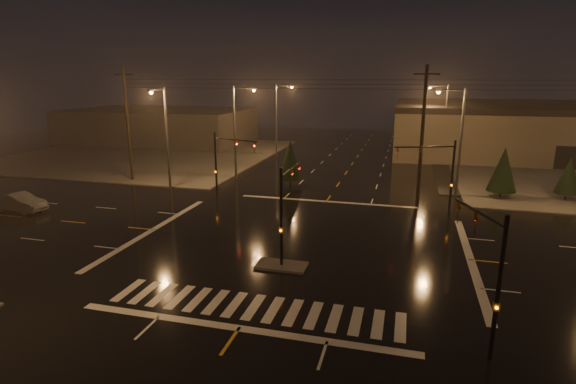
# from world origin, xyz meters

# --- Properties ---
(ground) EXTENTS (140.00, 140.00, 0.00)m
(ground) POSITION_xyz_m (0.00, 0.00, 0.00)
(ground) COLOR black
(ground) RESTS_ON ground
(sidewalk_nw) EXTENTS (36.00, 36.00, 0.12)m
(sidewalk_nw) POSITION_xyz_m (-30.00, 30.00, 0.06)
(sidewalk_nw) COLOR #494641
(sidewalk_nw) RESTS_ON ground
(median_island) EXTENTS (3.00, 1.60, 0.15)m
(median_island) POSITION_xyz_m (0.00, -4.00, 0.07)
(median_island) COLOR #494641
(median_island) RESTS_ON ground
(crosswalk) EXTENTS (15.00, 2.60, 0.01)m
(crosswalk) POSITION_xyz_m (0.00, -9.00, 0.01)
(crosswalk) COLOR beige
(crosswalk) RESTS_ON ground
(stop_bar_near) EXTENTS (16.00, 0.50, 0.01)m
(stop_bar_near) POSITION_xyz_m (0.00, -11.00, 0.01)
(stop_bar_near) COLOR beige
(stop_bar_near) RESTS_ON ground
(stop_bar_far) EXTENTS (16.00, 0.50, 0.01)m
(stop_bar_far) POSITION_xyz_m (0.00, 11.00, 0.01)
(stop_bar_far) COLOR beige
(stop_bar_far) RESTS_ON ground
(commercial_block) EXTENTS (30.00, 18.00, 5.60)m
(commercial_block) POSITION_xyz_m (-35.00, 42.00, 2.80)
(commercial_block) COLOR #443E3C
(commercial_block) RESTS_ON ground
(signal_mast_median) EXTENTS (0.25, 4.59, 6.00)m
(signal_mast_median) POSITION_xyz_m (0.00, -3.07, 3.75)
(signal_mast_median) COLOR black
(signal_mast_median) RESTS_ON ground
(signal_mast_ne) EXTENTS (4.84, 1.86, 6.00)m
(signal_mast_ne) POSITION_xyz_m (9.50, 10.14, 3.79)
(signal_mast_ne) COLOR black
(signal_mast_ne) RESTS_ON ground
(signal_mast_nw) EXTENTS (4.84, 1.86, 6.00)m
(signal_mast_nw) POSITION_xyz_m (-9.50, 10.14, 3.79)
(signal_mast_nw) COLOR black
(signal_mast_nw) RESTS_ON ground
(signal_mast_se) EXTENTS (1.55, 3.87, 6.00)m
(signal_mast_se) POSITION_xyz_m (10.23, -9.75, 3.71)
(signal_mast_se) COLOR black
(signal_mast_se) RESTS_ON ground
(streetlight_1) EXTENTS (2.77, 0.32, 10.00)m
(streetlight_1) POSITION_xyz_m (-11.18, 18.00, 5.80)
(streetlight_1) COLOR #38383A
(streetlight_1) RESTS_ON ground
(streetlight_2) EXTENTS (2.77, 0.32, 10.00)m
(streetlight_2) POSITION_xyz_m (-11.18, 34.00, 5.80)
(streetlight_2) COLOR #38383A
(streetlight_2) RESTS_ON ground
(streetlight_3) EXTENTS (2.77, 0.32, 10.00)m
(streetlight_3) POSITION_xyz_m (11.18, 16.00, 5.80)
(streetlight_3) COLOR #38383A
(streetlight_3) RESTS_ON ground
(streetlight_4) EXTENTS (2.77, 0.32, 10.00)m
(streetlight_4) POSITION_xyz_m (11.18, 36.00, 5.80)
(streetlight_4) COLOR #38383A
(streetlight_4) RESTS_ON ground
(streetlight_5) EXTENTS (0.32, 2.77, 10.00)m
(streetlight_5) POSITION_xyz_m (-16.00, 11.18, 5.80)
(streetlight_5) COLOR #38383A
(streetlight_5) RESTS_ON ground
(utility_pole_0) EXTENTS (2.20, 0.32, 12.00)m
(utility_pole_0) POSITION_xyz_m (-22.00, 14.00, 6.13)
(utility_pole_0) COLOR black
(utility_pole_0) RESTS_ON ground
(utility_pole_1) EXTENTS (2.20, 0.32, 12.00)m
(utility_pole_1) POSITION_xyz_m (8.00, 14.00, 6.13)
(utility_pole_1) COLOR black
(utility_pole_1) RESTS_ON ground
(conifer_0) EXTENTS (2.62, 2.62, 4.79)m
(conifer_0) POSITION_xyz_m (15.42, 16.29, 2.74)
(conifer_0) COLOR black
(conifer_0) RESTS_ON ground
(conifer_1) EXTENTS (2.13, 2.13, 4.03)m
(conifer_1) POSITION_xyz_m (21.01, 16.91, 2.36)
(conifer_1) COLOR black
(conifer_1) RESTS_ON ground
(conifer_3) EXTENTS (2.56, 2.56, 4.70)m
(conifer_3) POSITION_xyz_m (-4.77, 16.20, 2.70)
(conifer_3) COLOR black
(conifer_3) RESTS_ON ground
(car_crossing) EXTENTS (4.84, 1.99, 1.56)m
(car_crossing) POSITION_xyz_m (-24.40, 1.39, 0.78)
(car_crossing) COLOR #595B60
(car_crossing) RESTS_ON ground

